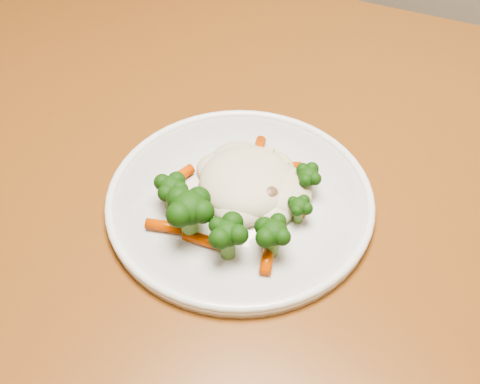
% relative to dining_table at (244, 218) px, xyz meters
% --- Properties ---
extents(dining_table, '(1.46, 1.14, 0.75)m').
position_rel_dining_table_xyz_m(dining_table, '(0.00, 0.00, 0.00)').
color(dining_table, brown).
rests_on(dining_table, ground).
extents(plate, '(0.29, 0.29, 0.01)m').
position_rel_dining_table_xyz_m(plate, '(0.03, -0.05, 0.10)').
color(plate, white).
rests_on(plate, dining_table).
extents(meal, '(0.17, 0.19, 0.05)m').
position_rel_dining_table_xyz_m(meal, '(0.04, -0.06, 0.12)').
color(meal, beige).
rests_on(meal, plate).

